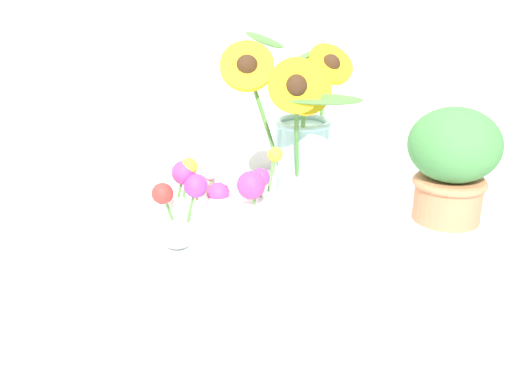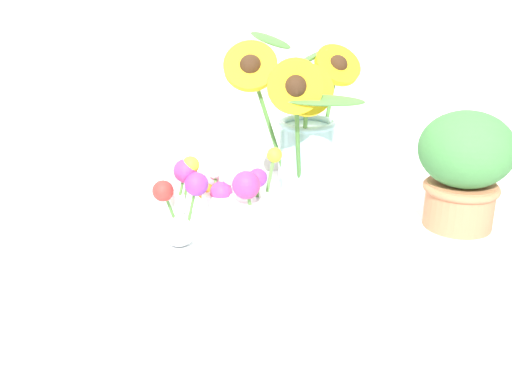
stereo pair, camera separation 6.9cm
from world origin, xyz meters
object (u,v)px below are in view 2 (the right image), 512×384
(vase_small_back, at_px, (219,204))
(vase_bulb_right, at_px, (181,207))
(serving_tray, at_px, (256,258))
(mason_jar_sunflowers, at_px, (303,150))
(potted_plant, at_px, (464,165))
(vase_small_center, at_px, (251,226))

(vase_small_back, bearing_deg, vase_bulb_right, -148.34)
(serving_tray, relative_size, mason_jar_sunflowers, 1.49)
(vase_bulb_right, bearing_deg, vase_small_back, 31.66)
(vase_small_back, bearing_deg, potted_plant, -0.71)
(serving_tray, xyz_separation_m, vase_small_back, (-0.05, 0.09, 0.07))
(mason_jar_sunflowers, distance_m, vase_bulb_right, 0.23)
(serving_tray, distance_m, potted_plant, 0.44)
(serving_tray, relative_size, vase_small_back, 4.24)
(mason_jar_sunflowers, bearing_deg, potted_plant, 3.93)
(mason_jar_sunflowers, height_order, vase_bulb_right, mason_jar_sunflowers)
(vase_small_back, relative_size, potted_plant, 0.56)
(vase_small_center, distance_m, vase_small_back, 0.16)
(mason_jar_sunflowers, relative_size, vase_small_center, 1.89)
(serving_tray, xyz_separation_m, potted_plant, (0.41, 0.08, 0.11))
(serving_tray, bearing_deg, vase_bulb_right, 159.60)
(mason_jar_sunflowers, relative_size, vase_small_back, 2.84)
(mason_jar_sunflowers, distance_m, vase_small_back, 0.18)
(serving_tray, distance_m, vase_small_center, 0.11)
(vase_bulb_right, bearing_deg, serving_tray, -20.40)
(mason_jar_sunflowers, xyz_separation_m, potted_plant, (0.32, 0.02, -0.05))
(serving_tray, bearing_deg, mason_jar_sunflowers, 32.73)
(vase_small_center, bearing_deg, vase_small_back, 101.38)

